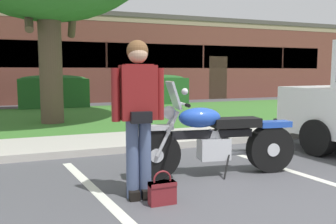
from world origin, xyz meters
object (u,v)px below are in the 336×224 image
Objects in this scene: handbag at (162,191)px; hedge_center_right at (156,89)px; rider_person at (138,107)px; motorcycle at (221,139)px; hedge_center_left at (54,91)px; brick_building at (91,60)px.

handbag is 11.03m from hedge_center_right.
motorcycle is at bearing 18.74° from rider_person.
motorcycle reaches higher than hedge_center_left.
brick_building reaches higher than motorcycle.
rider_person is at bearing -89.03° from hedge_center_left.
motorcycle is 1.42m from rider_person.
hedge_center_right reaches higher than handbag.
rider_person is at bearing -97.79° from brick_building.
rider_person is at bearing -110.53° from hedge_center_right.
brick_building reaches higher than handbag.
motorcycle is at bearing -81.57° from hedge_center_left.
handbag is 0.14× the size of hedge_center_right.
handbag is 0.15× the size of hedge_center_left.
hedge_center_right is at bearing 75.39° from motorcycle.
brick_building is (2.22, 16.20, 0.99)m from rider_person.
hedge_center_right is (3.79, 10.11, -0.34)m from rider_person.
rider_person reaches higher than motorcycle.
rider_person reaches higher than handbag.
rider_person is 0.06× the size of brick_building.
rider_person is at bearing 118.42° from handbag.
rider_person is 0.67× the size of hedge_center_right.
brick_building is (2.39, 6.09, 1.33)m from hedge_center_left.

